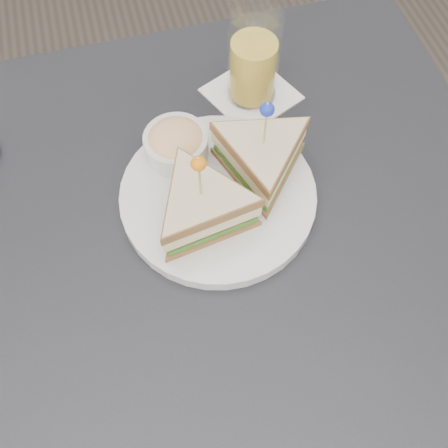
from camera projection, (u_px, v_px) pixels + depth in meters
ground_plane at (221, 377)px, 1.27m from camera, size 3.50×3.50×0.00m
table at (219, 276)px, 0.68m from camera, size 0.80×0.80×0.75m
plate_meal at (223, 181)px, 0.61m from camera, size 0.32×0.32×0.15m
drink_set at (253, 62)px, 0.68m from camera, size 0.15×0.15×0.14m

